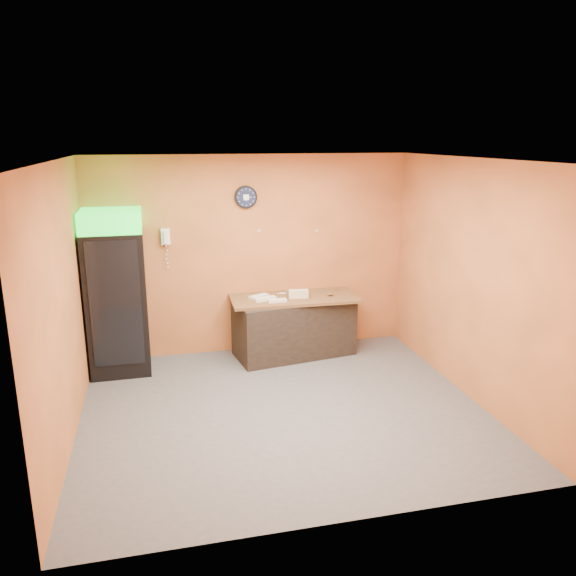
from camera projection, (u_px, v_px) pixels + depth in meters
name	position (u px, v px, depth m)	size (l,w,h in m)	color
floor	(284.00, 410.00, 6.42)	(4.50, 4.50, 0.00)	#47474C
back_wall	(252.00, 255.00, 7.94)	(4.50, 0.02, 2.80)	#D2723B
left_wall	(62.00, 306.00, 5.56)	(0.02, 4.00, 2.80)	#D2723B
right_wall	(471.00, 280.00, 6.55)	(0.02, 4.00, 2.80)	#D2723B
ceiling	(283.00, 160.00, 5.69)	(4.50, 4.00, 0.02)	white
beverage_cooler	(116.00, 295.00, 7.24)	(0.76, 0.78, 2.14)	black
prep_counter	(294.00, 327.00, 7.97)	(1.64, 0.73, 0.82)	black
wall_clock	(246.00, 197.00, 7.67)	(0.31, 0.06, 0.31)	black
wall_phone	(166.00, 237.00, 7.54)	(0.12, 0.10, 0.22)	white
butcher_paper	(294.00, 298.00, 7.86)	(1.77, 0.78, 0.04)	brown
sub_roll_stack	(298.00, 294.00, 7.78)	(0.28, 0.13, 0.11)	beige
wrapped_sandwich_left	(265.00, 299.00, 7.66)	(0.30, 0.12, 0.04)	silver
wrapped_sandwich_mid	(277.00, 301.00, 7.60)	(0.25, 0.10, 0.04)	silver
wrapped_sandwich_right	(259.00, 297.00, 7.78)	(0.28, 0.11, 0.04)	silver
kitchen_tool	(287.00, 292.00, 7.99)	(0.06, 0.06, 0.06)	silver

